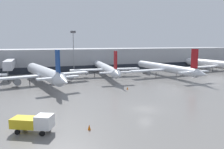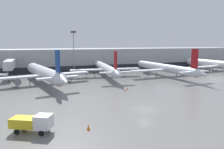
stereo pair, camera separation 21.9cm
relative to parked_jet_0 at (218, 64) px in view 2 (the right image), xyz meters
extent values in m
plane|color=slate|center=(-53.43, -37.24, -2.69)|extent=(320.00, 320.00, 0.00)
cube|color=#9EA0A5|center=(-53.43, 24.76, 1.81)|extent=(160.00, 16.00, 9.00)
cube|color=#1E232D|center=(-53.43, 16.71, -1.49)|extent=(156.80, 0.10, 2.40)
cube|color=#A8AAB2|center=(-79.80, 9.04, 1.91)|extent=(2.60, 15.44, 2.80)
cylinder|color=#3F4247|center=(-79.80, 1.92, -1.09)|extent=(0.44, 0.44, 3.20)
cylinder|color=white|center=(-0.08, 0.70, 0.07)|extent=(6.77, 30.32, 3.24)
cone|color=white|center=(-2.07, 17.44, 0.07)|extent=(3.47, 3.90, 3.08)
cube|color=white|center=(0.01, -0.04, -0.58)|extent=(24.78, 5.53, 0.44)
cylinder|color=slate|center=(-6.84, -0.86, -1.56)|extent=(2.11, 3.10, 1.78)
cylinder|color=#2D2D33|center=(-1.24, 10.43, -2.04)|extent=(0.20, 0.20, 1.30)
cylinder|color=#2D2D33|center=(-3.82, -1.26, -2.04)|extent=(0.20, 0.20, 1.30)
cylinder|color=silver|center=(-48.96, 1.20, 0.40)|extent=(5.60, 31.58, 2.64)
cone|color=silver|center=(-47.33, 18.31, 0.40)|extent=(2.77, 3.13, 2.51)
cone|color=silver|center=(-50.63, -16.44, 0.40)|extent=(2.74, 4.17, 2.38)
cube|color=silver|center=(-49.03, 0.42, -0.13)|extent=(24.23, 4.99, 0.44)
cube|color=silver|center=(-50.33, -13.21, 0.66)|extent=(9.25, 2.38, 0.35)
cube|color=maroon|center=(-50.33, -13.21, 3.96)|extent=(0.59, 2.47, 5.53)
cylinder|color=slate|center=(-55.74, 1.05, -0.93)|extent=(1.73, 3.12, 1.45)
cylinder|color=slate|center=(-42.32, -0.22, -0.93)|extent=(1.73, 3.12, 1.45)
cylinder|color=#2D2D33|center=(-47.99, 11.38, -1.74)|extent=(0.20, 0.20, 1.90)
cylinder|color=#2D2D33|center=(-52.94, 0.00, -1.74)|extent=(0.20, 0.20, 1.90)
cylinder|color=#2D2D33|center=(-45.27, -0.73, -1.74)|extent=(0.20, 0.20, 1.90)
cylinder|color=silver|center=(-29.11, -4.95, 0.31)|extent=(5.10, 30.78, 2.66)
cone|color=silver|center=(-30.45, 11.79, 0.31)|extent=(2.75, 3.12, 2.53)
cone|color=silver|center=(-27.73, -22.23, 0.31)|extent=(2.71, 4.17, 2.40)
cube|color=silver|center=(-29.05, -5.72, -0.22)|extent=(27.18, 4.82, 0.44)
cube|color=silver|center=(-27.99, -19.01, 0.58)|extent=(10.37, 2.31, 0.35)
cube|color=maroon|center=(-27.99, -19.01, 4.19)|extent=(0.55, 2.42, 6.15)
cylinder|color=slate|center=(-36.60, -6.32, -1.02)|extent=(1.69, 3.04, 1.46)
cylinder|color=slate|center=(-21.50, -5.11, -1.02)|extent=(1.69, 3.04, 1.46)
cylinder|color=#2D2D33|center=(-29.91, 4.98, -1.79)|extent=(0.20, 0.20, 1.80)
cylinder|color=#2D2D33|center=(-33.31, -6.83, -1.79)|extent=(0.20, 0.20, 1.80)
cylinder|color=#2D2D33|center=(-24.68, -6.13, -1.79)|extent=(0.20, 0.20, 1.80)
cylinder|color=silver|center=(-69.58, -5.96, 0.52)|extent=(9.55, 28.03, 3.39)
cone|color=silver|center=(-73.12, 9.50, 0.52)|extent=(3.98, 4.36, 3.22)
cone|color=silver|center=(-65.89, -22.08, 0.52)|extent=(4.11, 5.65, 3.06)
cube|color=silver|center=(-69.42, -6.64, -0.16)|extent=(26.34, 8.58, 0.44)
cube|color=silver|center=(-66.71, -18.51, 0.86)|extent=(10.12, 3.75, 0.35)
cube|color=navy|center=(-66.71, -18.51, 4.49)|extent=(0.91, 2.51, 5.91)
cylinder|color=slate|center=(-76.63, -8.29, -1.19)|extent=(2.50, 3.39, 1.87)
cylinder|color=slate|center=(-62.22, -4.99, -1.19)|extent=(2.50, 3.39, 1.87)
cylinder|color=#2D2D33|center=(-71.61, 2.91, -1.85)|extent=(0.20, 0.20, 1.68)
cylinder|color=#2D2D33|center=(-73.38, -8.26, -1.85)|extent=(0.20, 0.20, 1.68)
cylinder|color=#2D2D33|center=(-65.15, -6.38, -1.85)|extent=(0.20, 0.20, 1.68)
cube|color=gold|center=(-73.27, -40.85, -1.35)|extent=(3.96, 3.41, 1.27)
cube|color=silver|center=(-70.86, -42.10, -1.11)|extent=(2.75, 2.72, 1.75)
cylinder|color=black|center=(-70.35, -41.30, -2.34)|extent=(0.74, 0.54, 0.70)
cylinder|color=black|center=(-71.22, -42.97, -2.34)|extent=(0.74, 0.54, 0.70)
cylinder|color=black|center=(-73.37, -39.74, -2.34)|extent=(0.74, 0.54, 0.70)
cylinder|color=black|center=(-74.24, -41.41, -2.34)|extent=(0.74, 0.54, 0.70)
cone|color=orange|center=(-65.09, -43.01, -2.29)|extent=(0.43, 0.43, 0.79)
cone|color=orange|center=(-49.95, -21.03, -2.35)|extent=(0.43, 0.43, 0.68)
cylinder|color=gray|center=(-57.56, 14.14, 4.98)|extent=(0.30, 0.30, 15.33)
cube|color=#4C4C51|center=(-57.56, 14.14, 13.04)|extent=(1.80, 1.80, 0.80)
camera|label=1|loc=(-71.54, -70.80, 9.18)|focal=35.00mm
camera|label=2|loc=(-71.33, -70.88, 9.18)|focal=35.00mm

